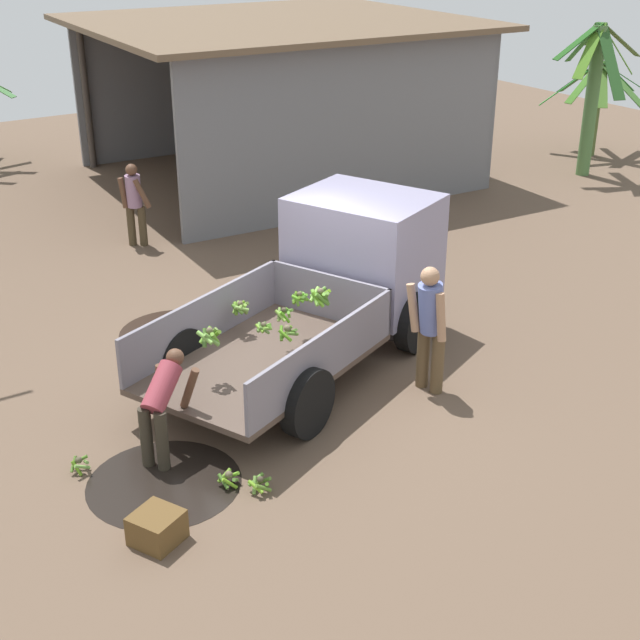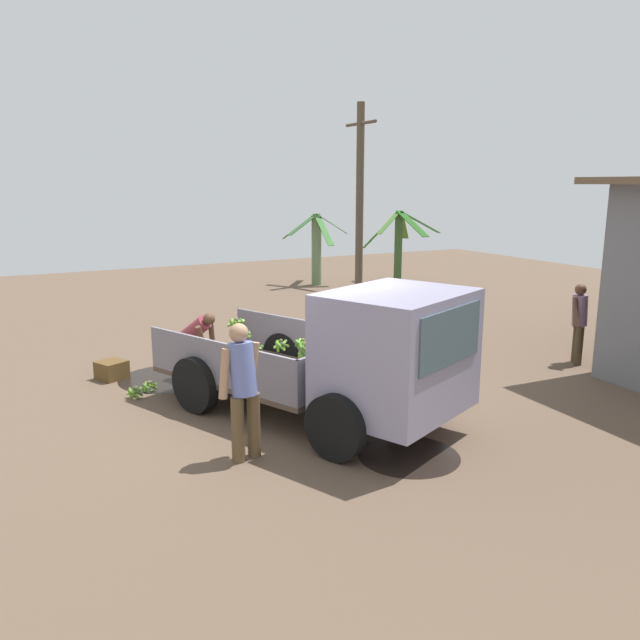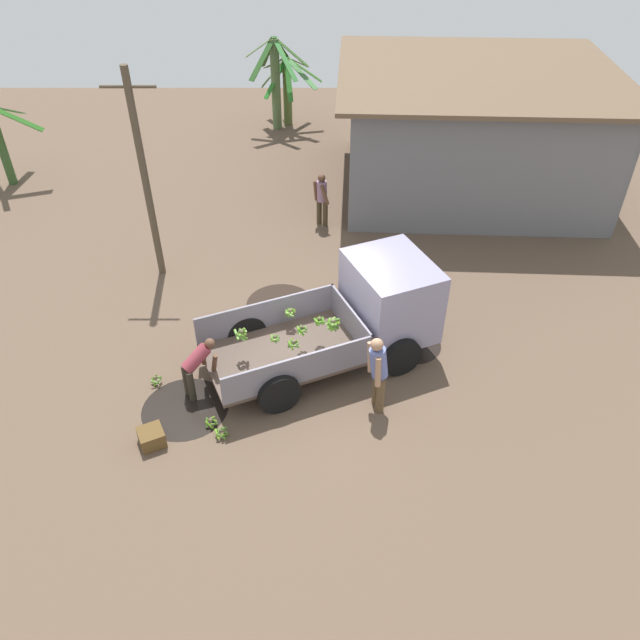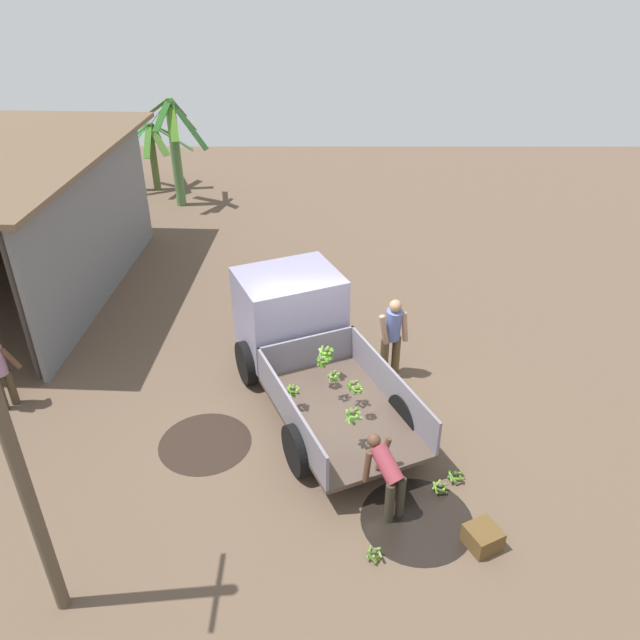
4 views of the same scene
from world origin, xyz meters
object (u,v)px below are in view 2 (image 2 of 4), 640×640
Objects in this scene: banana_bunch_on_ground_2 at (135,391)px; person_bystander_near_shed at (579,320)px; person_worker_loading at (195,339)px; banana_bunch_on_ground_0 at (194,357)px; wooden_crate_0 at (112,370)px; cargo_truck at (368,357)px; banana_bunch_on_ground_1 at (149,385)px; utility_pole at (359,218)px; person_foreground_visitor at (243,385)px.

person_bystander_near_shed is at bearing 76.64° from banana_bunch_on_ground_2.
banana_bunch_on_ground_0 is (-0.94, 0.23, -0.61)m from person_worker_loading.
person_worker_loading reaches higher than banana_bunch_on_ground_2.
person_bystander_near_shed is 8.79m from wooden_crate_0.
cargo_truck is 4.05m from banana_bunch_on_ground_1.
banana_bunch_on_ground_1 is (1.99, -5.28, -2.55)m from utility_pole.
utility_pole reaches higher than banana_bunch_on_ground_2.
banana_bunch_on_ground_2 is at bearing -50.47° from banana_bunch_on_ground_1.
person_foreground_visitor is at bearing 45.53° from person_bystander_near_shed.
banana_bunch_on_ground_2 is (1.52, -1.42, -0.01)m from banana_bunch_on_ground_0.
banana_bunch_on_ground_1 is (1.28, -1.14, -0.02)m from banana_bunch_on_ground_0.
person_bystander_near_shed reaches higher than banana_bunch_on_ground_0.
utility_pole reaches higher than person_foreground_visitor.
person_worker_loading reaches higher than banana_bunch_on_ground_1.
person_worker_loading is 0.79× the size of person_bystander_near_shed.
banana_bunch_on_ground_0 is at bearing 171.67° from cargo_truck.
person_foreground_visitor reaches higher than banana_bunch_on_ground_0.
person_worker_loading is at bearing 178.78° from cargo_truck.
utility_pole is at bearing 126.80° from cargo_truck.
person_worker_loading is at bearing 110.44° from banana_bunch_on_ground_1.
cargo_truck is 2.96× the size of person_foreground_visitor.
utility_pole is 21.09× the size of banana_bunch_on_ground_0.
cargo_truck reaches higher than person_foreground_visitor.
person_worker_loading is at bearing 17.39° from person_bystander_near_shed.
person_foreground_visitor is 3.33m from banana_bunch_on_ground_1.
person_foreground_visitor is 4.59m from banana_bunch_on_ground_0.
banana_bunch_on_ground_1 is at bearing -3.81° from person_foreground_visitor.
person_foreground_visitor is 3.55m from person_worker_loading.
cargo_truck is at bearing 48.08° from person_bystander_near_shed.
person_worker_loading is (-3.52, 0.41, -0.24)m from person_foreground_visitor.
banana_bunch_on_ground_0 is (0.70, -4.14, -2.53)m from utility_pole.
utility_pole reaches higher than person_bystander_near_shed.
person_worker_loading is 7.26m from person_bystander_near_shed.
banana_bunch_on_ground_1 is 0.97× the size of banana_bunch_on_ground_2.
wooden_crate_0 is (0.25, -1.57, 0.04)m from banana_bunch_on_ground_0.
person_worker_loading is 1.15m from banana_bunch_on_ground_0.
person_worker_loading is (-3.50, -1.43, -0.35)m from cargo_truck.
wooden_crate_0 is (-1.03, -0.44, 0.05)m from banana_bunch_on_ground_1.
wooden_crate_0 is (-4.19, -2.78, -0.92)m from cargo_truck.
wooden_crate_0 is at bearing -0.20° from person_foreground_visitor.
cargo_truck is 3.80m from person_worker_loading.
person_foreground_visitor is (5.17, -4.79, -1.69)m from utility_pole.
banana_bunch_on_ground_0 is 2.08m from banana_bunch_on_ground_2.
person_foreground_visitor is at bearing -42.82° from utility_pole.
banana_bunch_on_ground_2 is at bearing -98.82° from person_worker_loading.
wooden_crate_0 reaches higher than banana_bunch_on_ground_0.
banana_bunch_on_ground_2 reaches higher than banana_bunch_on_ground_1.
cargo_truck is 1.00× the size of utility_pole.
person_foreground_visitor is 3.17m from banana_bunch_on_ground_2.
wooden_crate_0 reaches higher than banana_bunch_on_ground_2.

